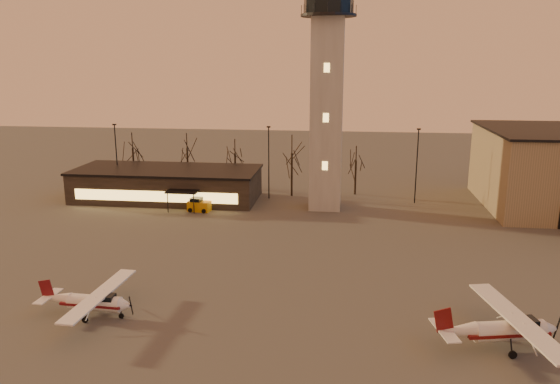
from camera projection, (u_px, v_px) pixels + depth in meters
The scene contains 8 objects.
ground at pixel (307, 307), 42.76m from camera, with size 220.00×220.00×0.00m, color #43413E.
control_tower at pixel (327, 81), 67.85m from camera, with size 6.80×6.80×32.60m.
terminal at pixel (167, 184), 75.75m from camera, with size 25.40×12.20×4.30m.
light_poles at pixel (330, 166), 71.32m from camera, with size 58.50×12.25×10.14m.
tree_row at pixel (236, 150), 80.78m from camera, with size 37.20×9.20×8.80m.
cessna_front at pixel (510, 333), 36.47m from camera, with size 9.16×11.50×3.17m.
cessna_rear at pixel (97, 305), 41.06m from camera, with size 7.80×9.86×2.72m.
service_cart at pixel (199, 206), 69.89m from camera, with size 2.97×2.11×1.77m.
Camera 1 is at (2.78, -39.39, 18.87)m, focal length 35.00 mm.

